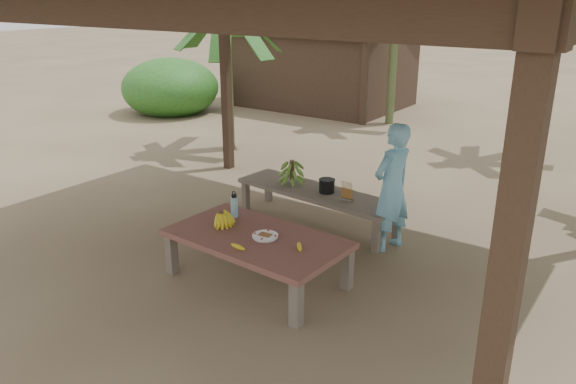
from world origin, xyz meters
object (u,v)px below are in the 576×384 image
Objects in this scene: bench at (317,195)px; woman at (392,188)px; ripe_banana_bunch at (221,218)px; work_table at (256,242)px; water_flask at (234,206)px; plate at (265,236)px; cooking_pot at (327,186)px.

woman is (1.07, -0.12, 0.34)m from bench.
ripe_banana_bunch is at bearing -24.54° from woman.
work_table is 0.61m from water_flask.
work_table is 0.13m from plate.
work_table is at bearing -11.75° from woman.
bench is at bearing 103.46° from work_table.
ripe_banana_bunch reaches higher than plate.
bench is 11.65× the size of cooking_pot.
ripe_banana_bunch is at bearing -82.06° from water_flask.
plate is at bearing -80.32° from cooking_pot.
water_flask is 1.53× the size of cooking_pot.
bench is (-0.31, 1.62, -0.04)m from work_table.
cooking_pot is 0.13× the size of woman.
cooking_pot is (0.14, 0.02, 0.14)m from bench.
ripe_banana_bunch is (-0.48, 0.01, 0.15)m from work_table.
plate is 1.64m from woman.
water_flask reaches higher than ripe_banana_bunch.
cooking_pot is at bearing 98.70° from work_table.
work_table is 1.25× the size of woman.
bench is at bearing -173.40° from cooking_pot.
water_flask reaches higher than plate.
plate is 0.18× the size of woman.
ripe_banana_bunch is 1.05× the size of plate.
woman reaches higher than bench.
ripe_banana_bunch is at bearing -179.18° from plate.
work_table is 1.71m from woman.
bench is 8.19× the size of ripe_banana_bunch.
bench is at bearing 104.41° from plate.
plate is 0.88× the size of water_flask.
plate is (0.58, 0.01, -0.07)m from ripe_banana_bunch.
water_flask is at bearing -93.63° from bench.
woman is (0.66, 1.49, 0.22)m from plate.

